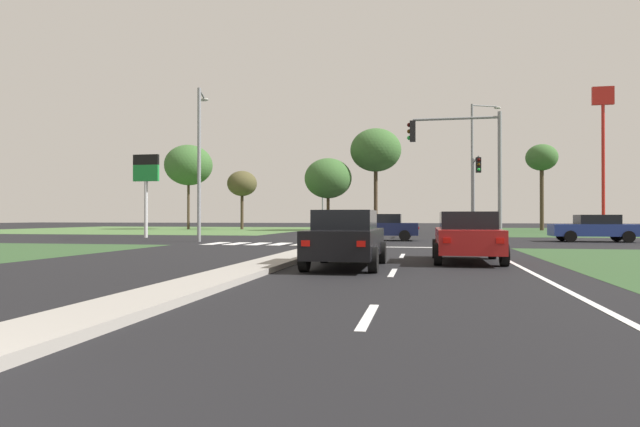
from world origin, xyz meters
name	(u,v)px	position (x,y,z in m)	size (l,w,h in m)	color
ground_plane	(351,240)	(0.00, 30.00, 0.00)	(200.00, 200.00, 0.00)	black
grass_verge_far_left	(154,229)	(-25.50, 54.50, 0.00)	(35.00, 35.00, 0.01)	#476B38
median_island_near	(251,269)	(0.00, 11.00, 0.07)	(1.20, 22.00, 0.14)	gray
median_island_far	(382,230)	(0.00, 55.00, 0.07)	(1.20, 36.00, 0.14)	#ADA89E
lane_dash_near	(368,316)	(3.50, 5.42, 0.01)	(0.14, 2.00, 0.01)	silver
lane_dash_second	(393,273)	(3.50, 11.42, 0.01)	(0.14, 2.00, 0.01)	silver
lane_dash_third	(402,256)	(3.50, 17.42, 0.01)	(0.14, 2.00, 0.01)	silver
edge_line_right	(532,273)	(6.85, 12.00, 0.01)	(0.14, 24.00, 0.01)	silver
stop_bar_near	(414,247)	(3.80, 23.00, 0.01)	(6.40, 0.50, 0.01)	silver
crosswalk_bar_near	(216,243)	(-6.40, 24.80, 0.01)	(0.70, 2.80, 0.01)	silver
crosswalk_bar_second	(237,244)	(-5.25, 24.80, 0.01)	(0.70, 2.80, 0.01)	silver
crosswalk_bar_third	(258,244)	(-4.10, 24.80, 0.01)	(0.70, 2.80, 0.01)	silver
crosswalk_bar_fourth	(280,244)	(-2.95, 24.80, 0.01)	(0.70, 2.80, 0.01)	silver
crosswalk_bar_fifth	(302,244)	(-1.80, 24.80, 0.01)	(0.70, 2.80, 0.01)	silver
crosswalk_bar_sixth	(324,244)	(-0.65, 24.80, 0.01)	(0.70, 2.80, 0.01)	silver
crosswalk_bar_seventh	(347,245)	(0.50, 24.80, 0.01)	(0.70, 2.80, 0.01)	silver
crosswalk_bar_eighth	(370,245)	(1.65, 24.80, 0.01)	(0.70, 2.80, 0.01)	silver
car_red_near	(467,236)	(5.55, 15.13, 0.78)	(2.03, 4.32, 1.53)	#A31919
car_blue_second	(595,228)	(13.61, 30.62, 0.77)	(4.60, 2.07, 1.51)	navy
car_white_third	(338,225)	(-2.32, 40.07, 0.76)	(2.09, 4.33, 1.47)	silver
car_beige_fourth	(365,223)	(-2.45, 60.45, 0.76)	(2.07, 4.56, 1.48)	#BCAD8E
car_black_fifth	(346,238)	(2.17, 12.67, 0.79)	(1.95, 4.41, 1.55)	black
car_navy_sixth	(383,227)	(1.86, 30.11, 0.80)	(4.27, 2.10, 1.56)	#161E47
traffic_signal_far_right	(475,182)	(7.60, 35.22, 3.68)	(0.32, 3.86, 5.41)	gray
traffic_signal_near_right	(467,156)	(6.18, 23.40, 4.15)	(4.20, 0.32, 6.11)	gray
street_lamp_second	(200,155)	(-8.21, 26.89, 4.87)	(0.95, 2.30, 8.65)	gray
street_lamp_third	(474,162)	(8.34, 44.12, 5.92)	(2.49, 1.19, 10.66)	gray
street_lamp_fourth	(322,189)	(-8.24, 64.82, 4.87)	(1.29, 2.06, 8.66)	gray
pedestrian_at_median	(366,220)	(-0.06, 38.86, 1.16)	(0.34, 0.34, 1.69)	#335184
fastfood_pole_sign	(603,127)	(19.71, 49.42, 9.27)	(1.80, 0.40, 12.84)	red
fuel_price_totem	(146,177)	(-14.12, 31.70, 4.08)	(1.80, 0.24, 5.60)	silver
treeline_near	(189,165)	(-22.22, 56.25, 7.34)	(5.44, 5.44, 9.67)	#423323
treeline_second	(242,184)	(-16.18, 57.36, 5.20)	(3.40, 3.40, 6.69)	#423323
treeline_third	(328,178)	(-5.45, 53.22, 5.39)	(4.87, 4.87, 7.47)	#423323
treeline_fourth	(376,150)	(-0.70, 55.06, 8.39)	(5.33, 5.33, 10.70)	#423323
treeline_fifth	(542,159)	(16.47, 58.58, 7.53)	(3.27, 3.27, 9.08)	#423323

